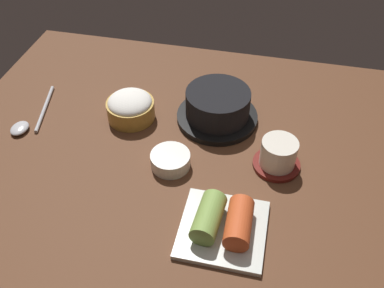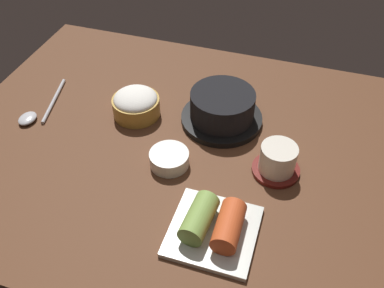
{
  "view_description": "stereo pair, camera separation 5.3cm",
  "coord_description": "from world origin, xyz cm",
  "px_view_note": "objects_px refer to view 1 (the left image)",
  "views": [
    {
      "loc": [
        15.3,
        -60.86,
        63.15
      ],
      "look_at": [
        2.0,
        -2.0,
        5.0
      ],
      "focal_mm": 39.71,
      "sensor_mm": 36.0,
      "label": 1
    },
    {
      "loc": [
        20.45,
        -59.45,
        63.15
      ],
      "look_at": [
        2.0,
        -2.0,
        5.0
      ],
      "focal_mm": 39.71,
      "sensor_mm": 36.0,
      "label": 2
    }
  ],
  "objects_px": {
    "banchan_cup_center": "(170,160)",
    "kimchi_plate": "(223,224)",
    "spoon": "(28,122)",
    "stone_pot": "(218,107)",
    "tea_cup_with_saucer": "(278,155)",
    "rice_bowl": "(130,107)"
  },
  "relations": [
    {
      "from": "banchan_cup_center",
      "to": "kimchi_plate",
      "type": "distance_m",
      "value": 0.18
    },
    {
      "from": "spoon",
      "to": "kimchi_plate",
      "type": "bearing_deg",
      "value": -21.51
    },
    {
      "from": "stone_pot",
      "to": "tea_cup_with_saucer",
      "type": "bearing_deg",
      "value": -39.2
    },
    {
      "from": "tea_cup_with_saucer",
      "to": "stone_pot",
      "type": "bearing_deg",
      "value": 140.8
    },
    {
      "from": "tea_cup_with_saucer",
      "to": "kimchi_plate",
      "type": "bearing_deg",
      "value": -113.75
    },
    {
      "from": "stone_pot",
      "to": "spoon",
      "type": "distance_m",
      "value": 0.41
    },
    {
      "from": "spoon",
      "to": "tea_cup_with_saucer",
      "type": "bearing_deg",
      "value": -0.79
    },
    {
      "from": "kimchi_plate",
      "to": "spoon",
      "type": "bearing_deg",
      "value": 158.49
    },
    {
      "from": "rice_bowl",
      "to": "banchan_cup_center",
      "type": "relative_size",
      "value": 1.34
    },
    {
      "from": "banchan_cup_center",
      "to": "spoon",
      "type": "relative_size",
      "value": 0.44
    },
    {
      "from": "rice_bowl",
      "to": "spoon",
      "type": "relative_size",
      "value": 0.58
    },
    {
      "from": "kimchi_plate",
      "to": "spoon",
      "type": "distance_m",
      "value": 0.5
    },
    {
      "from": "kimchi_plate",
      "to": "banchan_cup_center",
      "type": "bearing_deg",
      "value": 134.3
    },
    {
      "from": "banchan_cup_center",
      "to": "kimchi_plate",
      "type": "height_order",
      "value": "kimchi_plate"
    },
    {
      "from": "banchan_cup_center",
      "to": "spoon",
      "type": "height_order",
      "value": "banchan_cup_center"
    },
    {
      "from": "kimchi_plate",
      "to": "spoon",
      "type": "relative_size",
      "value": 0.82
    },
    {
      "from": "tea_cup_with_saucer",
      "to": "banchan_cup_center",
      "type": "bearing_deg",
      "value": -167.51
    },
    {
      "from": "banchan_cup_center",
      "to": "tea_cup_with_saucer",
      "type": "bearing_deg",
      "value": 12.49
    },
    {
      "from": "tea_cup_with_saucer",
      "to": "kimchi_plate",
      "type": "distance_m",
      "value": 0.19
    },
    {
      "from": "tea_cup_with_saucer",
      "to": "banchan_cup_center",
      "type": "height_order",
      "value": "tea_cup_with_saucer"
    },
    {
      "from": "stone_pot",
      "to": "banchan_cup_center",
      "type": "relative_size",
      "value": 2.28
    },
    {
      "from": "rice_bowl",
      "to": "tea_cup_with_saucer",
      "type": "height_order",
      "value": "tea_cup_with_saucer"
    }
  ]
}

